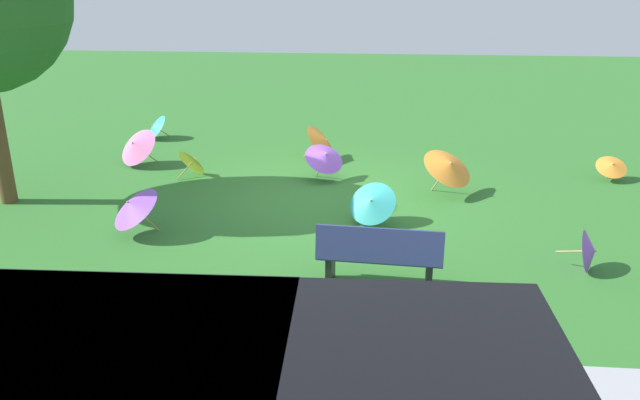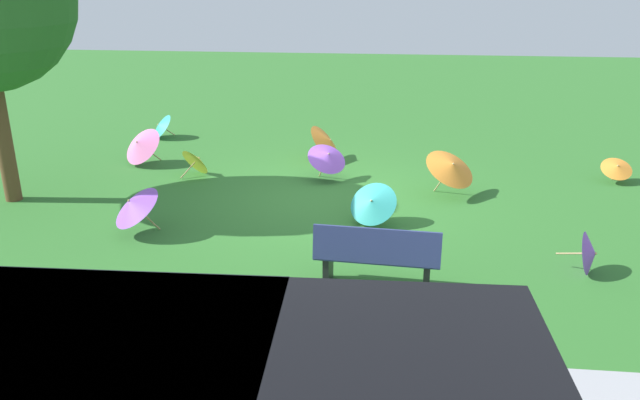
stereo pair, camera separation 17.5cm
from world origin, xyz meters
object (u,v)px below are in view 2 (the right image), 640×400
parasol_purple_0 (328,156)px  parasol_yellow_0 (197,160)px  parasol_orange_2 (617,167)px  parasol_teal_1 (160,126)px  parasol_teal_0 (372,202)px  parasol_orange_0 (328,142)px  parasol_orange_1 (451,167)px  parasol_pink_1 (140,144)px  parasol_purple_3 (133,204)px  park_bench (377,257)px  parasol_purple_2 (591,253)px

parasol_purple_0 → parasol_yellow_0: parasol_purple_0 is taller
parasol_orange_2 → parasol_teal_1: bearing=-13.3°
parasol_teal_0 → parasol_orange_0: size_ratio=0.94×
parasol_orange_1 → parasol_pink_1: (6.28, -1.27, -0.11)m
parasol_teal_1 → parasol_purple_3: bearing=105.7°
park_bench → parasol_teal_0: park_bench is taller
parasol_pink_1 → parasol_purple_2: (-7.90, 4.19, -0.15)m
parasol_yellow_0 → parasol_purple_2: bearing=150.5°
park_bench → parasol_teal_1: size_ratio=1.91×
parasol_orange_0 → parasol_purple_3: parasol_purple_3 is taller
parasol_purple_3 → parasol_orange_2: bearing=-157.4°
parasol_teal_0 → parasol_orange_1: (-1.37, -1.46, 0.19)m
parasol_purple_3 → parasol_teal_0: bearing=-167.1°
parasol_purple_0 → parasol_purple_2: (-3.91, 3.57, -0.19)m
parasol_pink_1 → parasol_purple_0: 4.04m
parasol_orange_0 → parasol_purple_3: (2.59, 4.34, 0.10)m
parasol_orange_0 → parasol_orange_1: size_ratio=0.81×
park_bench → parasol_yellow_0: bearing=-50.4°
parasol_orange_2 → parasol_orange_0: bearing=-9.0°
park_bench → parasol_purple_0: bearing=-76.5°
parasol_orange_1 → parasol_teal_1: parasol_orange_1 is taller
parasol_orange_2 → parasol_teal_1: size_ratio=0.68×
parasol_purple_0 → parasol_orange_0: bearing=-84.7°
parasol_purple_3 → parasol_orange_0: bearing=-120.9°
parasol_purple_2 → parasol_purple_3: bearing=-5.3°
parasol_teal_0 → parasol_orange_2: size_ratio=1.65×
parasol_orange_0 → parasol_teal_1: size_ratio=1.20×
parasol_orange_2 → parasol_yellow_0: bearing=2.5°
parasol_purple_0 → parasol_purple_3: (2.72, 2.95, 0.01)m
parasol_purple_2 → parasol_orange_2: parasol_purple_2 is taller
park_bench → parasol_orange_1: (-1.25, -3.67, 0.10)m
parasol_purple_0 → parasol_yellow_0: size_ratio=1.32×
parasol_pink_1 → parasol_orange_1: bearing=168.6°
parasol_orange_0 → parasol_yellow_0: size_ratio=1.31×
park_bench → parasol_teal_1: (5.39, -7.15, -0.16)m
parasol_pink_1 → parasol_yellow_0: size_ratio=1.46×
parasol_purple_0 → parasol_purple_3: 4.01m
parasol_orange_0 → parasol_orange_1: (-2.42, 2.04, 0.16)m
park_bench → parasol_purple_3: (3.76, -1.37, 0.05)m
parasol_orange_1 → parasol_pink_1: parasol_orange_1 is taller
parasol_pink_1 → parasol_teal_1: (0.36, -2.21, -0.15)m
park_bench → parasol_purple_3: park_bench is taller
parasol_orange_2 → parasol_purple_3: 8.96m
parasol_orange_0 → parasol_purple_2: (-4.04, 4.95, -0.11)m
parasol_purple_0 → parasol_teal_1: parasol_purple_0 is taller
parasol_orange_0 → parasol_pink_1: bearing=11.3°
parasol_purple_3 → parasol_pink_1: bearing=-70.5°
parasol_purple_2 → parasol_purple_3: parasol_purple_3 is taller
parasol_purple_3 → parasol_yellow_0: 3.09m
parasol_orange_1 → parasol_purple_2: (-1.62, 2.92, -0.27)m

